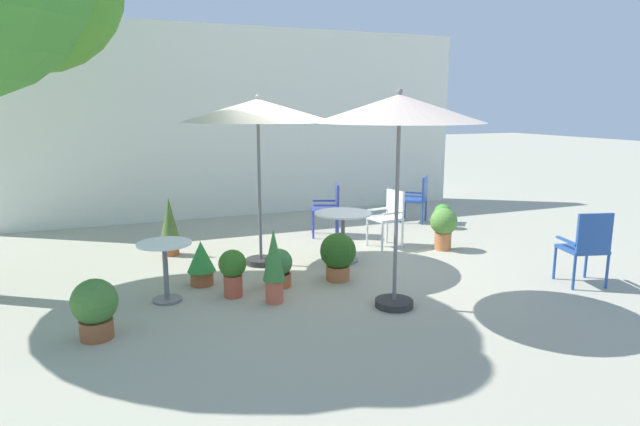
% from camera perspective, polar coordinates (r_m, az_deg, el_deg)
% --- Properties ---
extents(ground_plane, '(60.00, 60.00, 0.00)m').
position_cam_1_polar(ground_plane, '(7.65, 0.80, -6.05)').
color(ground_plane, '#AAA691').
extents(villa_facade, '(9.76, 0.30, 3.84)m').
position_cam_1_polar(villa_facade, '(11.49, -7.91, 9.38)').
color(villa_facade, silver).
rests_on(villa_facade, ground).
extents(patio_umbrella_0, '(2.15, 2.15, 2.42)m').
position_cam_1_polar(patio_umbrella_0, '(7.68, -6.56, 10.48)').
color(patio_umbrella_0, '#2D2D2D').
rests_on(patio_umbrella_0, ground).
extents(patio_umbrella_1, '(1.85, 1.85, 2.45)m').
position_cam_1_polar(patio_umbrella_1, '(5.97, 8.34, 10.47)').
color(patio_umbrella_1, '#2D2D2D').
rests_on(patio_umbrella_1, ground).
extents(cafe_table_0, '(0.63, 0.63, 0.71)m').
position_cam_1_polar(cafe_table_0, '(6.60, -15.97, -4.86)').
color(cafe_table_0, white).
rests_on(cafe_table_0, ground).
extents(cafe_table_1, '(0.84, 0.84, 0.74)m').
position_cam_1_polar(cafe_table_1, '(7.97, 2.42, -1.49)').
color(cafe_table_1, white).
rests_on(cafe_table_1, ground).
extents(patio_chair_0, '(0.59, 0.58, 0.97)m').
position_cam_1_polar(patio_chair_0, '(7.65, 26.26, -2.95)').
color(patio_chair_0, '#254E9A').
rests_on(patio_chair_0, ground).
extents(patio_chair_1, '(0.64, 0.64, 0.91)m').
position_cam_1_polar(patio_chair_1, '(10.83, 10.29, 1.72)').
color(patio_chair_1, '#2548A1').
rests_on(patio_chair_1, ground).
extents(patio_chair_2, '(0.52, 0.50, 0.92)m').
position_cam_1_polar(patio_chair_2, '(8.89, 7.26, -0.10)').
color(patio_chair_2, white).
rests_on(patio_chair_2, ground).
extents(patio_chair_3, '(0.60, 0.61, 0.93)m').
position_cam_1_polar(patio_chair_3, '(9.54, 1.04, 0.80)').
color(patio_chair_3, '#333E95').
rests_on(patio_chair_3, ground).
extents(potted_plant_0, '(0.34, 0.34, 0.58)m').
position_cam_1_polar(potted_plant_0, '(6.63, -9.18, -5.86)').
color(potted_plant_0, '#BA5139').
rests_on(potted_plant_0, ground).
extents(potted_plant_1, '(0.35, 0.36, 0.49)m').
position_cam_1_polar(potted_plant_1, '(6.95, -4.37, -5.68)').
color(potted_plant_1, '#BF5A37').
rests_on(potted_plant_1, ground).
extents(potted_plant_2, '(0.36, 0.36, 0.58)m').
position_cam_1_polar(potted_plant_2, '(7.13, -12.38, -5.00)').
color(potted_plant_2, '#9B5430').
rests_on(potted_plant_2, ground).
extents(potted_plant_3, '(0.32, 0.32, 0.46)m').
position_cam_1_polar(potted_plant_3, '(10.45, 12.77, -0.24)').
color(potted_plant_3, '#AD5839').
rests_on(potted_plant_3, ground).
extents(potted_plant_4, '(0.48, 0.48, 0.63)m').
position_cam_1_polar(potted_plant_4, '(7.15, 1.91, -4.35)').
color(potted_plant_4, '#B26339').
rests_on(potted_plant_4, ground).
extents(potted_plant_5, '(0.43, 0.43, 0.68)m').
position_cam_1_polar(potted_plant_5, '(8.85, 12.86, -1.27)').
color(potted_plant_5, '#C77140').
rests_on(potted_plant_5, ground).
extents(potted_plant_6, '(0.28, 0.28, 0.90)m').
position_cam_1_polar(potted_plant_6, '(8.62, -15.53, -1.27)').
color(potted_plant_6, '#A55A2E').
rests_on(potted_plant_6, ground).
extents(potted_plant_7, '(0.26, 0.26, 0.88)m').
position_cam_1_polar(potted_plant_7, '(6.33, -4.87, -5.27)').
color(potted_plant_7, '#CE6144').
rests_on(potted_plant_7, ground).
extents(potted_plant_8, '(0.45, 0.45, 0.61)m').
position_cam_1_polar(potted_plant_8, '(5.84, -22.59, -9.06)').
color(potted_plant_8, brown).
rests_on(potted_plant_8, ground).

